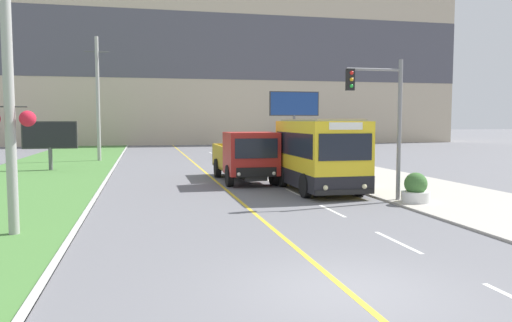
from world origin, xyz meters
TOP-DOWN VIEW (x-y plane):
  - ground_plane at (0.00, 0.00)m, footprint 300.00×300.00m
  - lane_marking_centre at (0.38, 2.37)m, footprint 2.88×140.00m
  - apartment_block_background at (0.00, 60.10)m, footprint 80.00×8.04m
  - city_bus at (3.96, 12.44)m, footprint 2.64×5.91m
  - dump_truck at (1.43, 16.06)m, footprint 2.48×6.90m
  - car_distant at (4.11, 31.64)m, footprint 1.80×4.30m
  - utility_pole_near at (-7.16, 6.27)m, footprint 1.80×0.44m
  - utility_pole_far at (-7.03, 32.17)m, footprint 1.80×0.28m
  - traffic_light_mast at (5.31, 9.13)m, footprint 2.28×0.32m
  - billboard_large at (9.66, 34.83)m, footprint 4.59×0.24m
  - billboard_small at (-9.42, 25.18)m, footprint 3.31×0.24m
  - planter_round_near at (6.35, 8.45)m, footprint 1.07×1.07m
  - planter_round_second at (6.31, 13.10)m, footprint 1.04×1.04m
  - planter_round_third at (6.24, 17.75)m, footprint 1.10×1.10m

SIDE VIEW (x-z plane):
  - ground_plane at x=0.00m, z-range 0.00..0.00m
  - lane_marking_centre at x=0.38m, z-range 0.00..0.01m
  - planter_round_near at x=6.35m, z-range 0.00..1.12m
  - planter_round_third at x=6.24m, z-range 0.00..1.14m
  - planter_round_second at x=6.31m, z-range 0.01..1.14m
  - car_distant at x=4.11m, z-range -0.04..1.41m
  - dump_truck at x=1.43m, z-range 0.01..2.59m
  - city_bus at x=3.96m, z-range 0.02..3.22m
  - billboard_small at x=-9.42m, z-range 0.59..3.69m
  - traffic_light_mast at x=5.31m, z-range 0.76..6.23m
  - utility_pole_near at x=-7.16m, z-range -0.22..9.02m
  - billboard_large at x=9.66m, z-range 1.53..7.29m
  - utility_pole_far at x=-7.03m, z-range 0.05..9.64m
  - apartment_block_background at x=0.00m, z-range 0.00..24.19m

